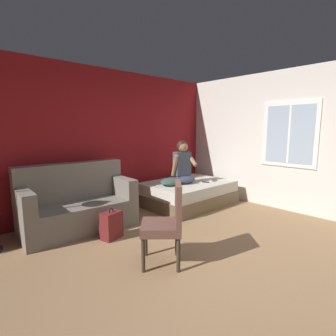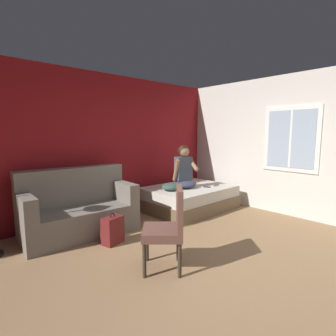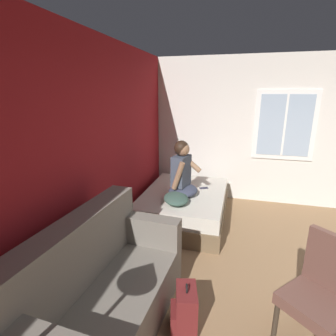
# 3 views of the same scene
# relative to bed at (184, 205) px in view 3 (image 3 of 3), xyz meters

# --- Properties ---
(wall_back_accent) EXTENTS (10.41, 0.16, 2.70)m
(wall_back_accent) POSITION_rel_bed_xyz_m (-1.59, 0.87, 1.11)
(wall_back_accent) COLOR maroon
(wall_back_accent) RESTS_ON ground
(wall_side_with_window) EXTENTS (0.19, 6.92, 2.70)m
(wall_side_with_window) POSITION_rel_bed_xyz_m (1.20, -1.97, 1.12)
(wall_side_with_window) COLOR silver
(wall_side_with_window) RESTS_ON ground
(bed) EXTENTS (1.83, 1.33, 0.48)m
(bed) POSITION_rel_bed_xyz_m (0.00, 0.00, 0.00)
(bed) COLOR brown
(bed) RESTS_ON ground
(couch) EXTENTS (1.74, 0.91, 1.04)m
(couch) POSITION_rel_bed_xyz_m (-2.30, 0.25, 0.16)
(couch) COLOR slate
(couch) RESTS_ON ground
(side_chair) EXTENTS (0.65, 0.65, 0.98)m
(side_chair) POSITION_rel_bed_xyz_m (-1.98, -1.53, 0.30)
(side_chair) COLOR #382D23
(side_chair) RESTS_ON ground
(person_seated) EXTENTS (0.61, 0.55, 0.88)m
(person_seated) POSITION_rel_bed_xyz_m (-0.16, 0.01, 0.60)
(person_seated) COLOR #383D51
(person_seated) RESTS_ON bed
(backpack) EXTENTS (0.34, 0.29, 0.46)m
(backpack) POSITION_rel_bed_xyz_m (-2.11, -0.45, -0.04)
(backpack) COLOR maroon
(backpack) RESTS_ON ground
(throw_pillow) EXTENTS (0.58, 0.52, 0.14)m
(throw_pillow) POSITION_rel_bed_xyz_m (-0.49, 0.03, 0.31)
(throw_pillow) COLOR #385147
(throw_pillow) RESTS_ON bed
(cell_phone) EXTENTS (0.13, 0.16, 0.01)m
(cell_phone) POSITION_rel_bed_xyz_m (0.24, -0.28, 0.25)
(cell_phone) COLOR black
(cell_phone) RESTS_ON bed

